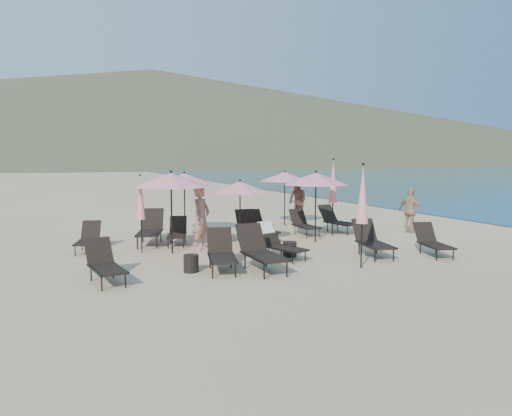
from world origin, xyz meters
name	(u,v)px	position (x,y,z in m)	size (l,w,h in m)	color
ground	(320,261)	(0.00, 0.00, 0.00)	(800.00, 800.00, 0.00)	#D6BA8C
volcanic_headland	(171,117)	(71.37, 302.62, 26.49)	(690.00, 690.00, 55.00)	brown
lounger_0	(105,263)	(-5.59, -0.01, 0.43)	(0.79, 1.65, 0.91)	black
lounger_1	(221,252)	(-2.82, 0.01, 0.45)	(1.06, 1.79, 0.97)	black
lounger_2	(260,250)	(-1.93, -0.35, 0.50)	(0.72, 1.86, 1.07)	black
lounger_3	(279,242)	(-0.89, 0.74, 0.46)	(0.98, 1.64, 0.96)	black
lounger_4	(372,240)	(1.65, -0.03, 0.46)	(0.99, 1.79, 0.98)	black
lounger_5	(432,241)	(3.27, -0.65, 0.41)	(0.97, 1.62, 0.87)	black
lounger_6	(88,238)	(-5.59, 3.89, 0.39)	(0.94, 1.56, 0.84)	black
lounger_7	(177,232)	(-2.88, 3.98, 0.39)	(1.00, 1.56, 0.84)	black
lounger_8	(251,228)	(-0.60, 3.37, 0.47)	(0.84, 1.82, 1.01)	black
lounger_9	(260,227)	(-0.19, 3.57, 0.46)	(0.67, 1.70, 0.98)	black
lounger_10	(304,223)	(1.72, 4.02, 0.41)	(0.64, 1.54, 0.87)	black
lounger_11	(337,220)	(3.16, 4.07, 0.45)	(0.95, 1.77, 0.96)	black
lounger_12	(151,228)	(-3.65, 4.40, 0.50)	(1.26, 1.98, 1.06)	black
umbrella_open_0	(171,180)	(-3.41, 2.57, 2.12)	(2.23, 2.23, 2.40)	black
umbrella_open_1	(240,187)	(-1.14, 2.96, 1.84)	(1.93, 1.93, 2.08)	black
umbrella_open_2	(316,179)	(1.35, 2.59, 2.07)	(2.17, 2.17, 2.34)	black
umbrella_open_3	(184,179)	(-2.18, 5.60, 2.00)	(2.10, 2.10, 2.26)	black
umbrella_open_4	(285,177)	(2.16, 6.40, 1.97)	(2.07, 2.07, 2.23)	black
umbrella_closed_0	(363,195)	(0.49, -1.15, 1.84)	(0.31, 0.31, 2.64)	black
umbrella_closed_1	(333,182)	(2.56, 3.47, 1.89)	(0.32, 0.32, 2.72)	black
umbrella_closed_2	(141,198)	(-4.18, 3.07, 1.59)	(0.27, 0.27, 2.28)	black
side_table_0	(191,263)	(-3.55, 0.12, 0.21)	(0.37, 0.37, 0.43)	black
side_table_1	(290,249)	(-0.50, 0.83, 0.21)	(0.38, 0.38, 0.42)	black
beachgoer_a	(201,218)	(-2.48, 2.70, 0.97)	(0.70, 0.46, 1.93)	#A7715A
beachgoer_b	(298,201)	(3.12, 7.08, 0.91)	(0.88, 0.69, 1.82)	#8C5548
beachgoer_c	(411,210)	(5.45, 2.81, 0.83)	(0.97, 0.40, 1.66)	tan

